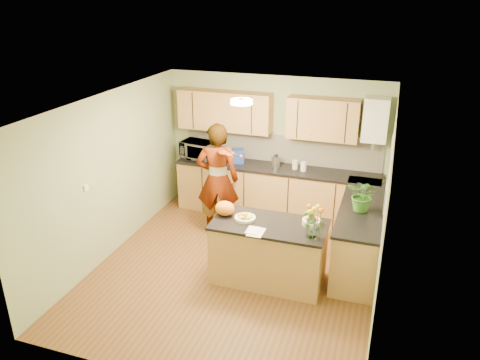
% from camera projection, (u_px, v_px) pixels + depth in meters
% --- Properties ---
extents(floor, '(4.50, 4.50, 0.00)m').
position_uv_depth(floor, '(235.00, 269.00, 6.95)').
color(floor, brown).
rests_on(floor, ground).
extents(ceiling, '(4.00, 4.50, 0.02)m').
position_uv_depth(ceiling, '(234.00, 104.00, 6.00)').
color(ceiling, silver).
rests_on(ceiling, wall_back).
extents(wall_back, '(4.00, 0.02, 2.50)m').
position_uv_depth(wall_back, '(275.00, 145.00, 8.45)').
color(wall_back, '#93A576').
rests_on(wall_back, floor).
extents(wall_front, '(4.00, 0.02, 2.50)m').
position_uv_depth(wall_front, '(159.00, 282.00, 4.50)').
color(wall_front, '#93A576').
rests_on(wall_front, floor).
extents(wall_left, '(0.02, 4.50, 2.50)m').
position_uv_depth(wall_left, '(110.00, 176.00, 7.06)').
color(wall_left, '#93A576').
rests_on(wall_left, floor).
extents(wall_right, '(0.02, 4.50, 2.50)m').
position_uv_depth(wall_right, '(384.00, 213.00, 5.89)').
color(wall_right, '#93A576').
rests_on(wall_right, floor).
extents(back_counter, '(3.64, 0.62, 0.94)m').
position_uv_depth(back_counter, '(275.00, 191.00, 8.45)').
color(back_counter, tan).
rests_on(back_counter, floor).
extents(right_counter, '(0.62, 2.24, 0.94)m').
position_uv_depth(right_counter, '(360.00, 233.00, 7.02)').
color(right_counter, tan).
rests_on(right_counter, floor).
extents(splashback, '(3.60, 0.02, 0.52)m').
position_uv_depth(splashback, '(280.00, 148.00, 8.43)').
color(splashback, white).
rests_on(splashback, back_counter).
extents(upper_cabinets, '(3.20, 0.34, 0.70)m').
position_uv_depth(upper_cabinets, '(264.00, 114.00, 8.13)').
color(upper_cabinets, tan).
rests_on(upper_cabinets, wall_back).
extents(boiler, '(0.40, 0.30, 0.86)m').
position_uv_depth(boiler, '(376.00, 120.00, 7.57)').
color(boiler, white).
rests_on(boiler, wall_back).
extents(window_right, '(0.01, 1.30, 1.05)m').
position_uv_depth(window_right, '(388.00, 174.00, 6.31)').
color(window_right, white).
rests_on(window_right, wall_right).
extents(light_switch, '(0.02, 0.09, 0.09)m').
position_uv_depth(light_switch, '(86.00, 188.00, 6.51)').
color(light_switch, white).
rests_on(light_switch, wall_left).
extents(ceiling_lamp, '(0.30, 0.30, 0.07)m').
position_uv_depth(ceiling_lamp, '(242.00, 102.00, 6.28)').
color(ceiling_lamp, '#FFEABF').
rests_on(ceiling_lamp, ceiling).
extents(peninsula_island, '(1.57, 0.80, 0.90)m').
position_uv_depth(peninsula_island, '(269.00, 252.00, 6.55)').
color(peninsula_island, tan).
rests_on(peninsula_island, floor).
extents(fruit_dish, '(0.29, 0.29, 0.10)m').
position_uv_depth(fruit_dish, '(245.00, 217.00, 6.47)').
color(fruit_dish, beige).
rests_on(fruit_dish, peninsula_island).
extents(orange_bowl, '(0.25, 0.25, 0.15)m').
position_uv_depth(orange_bowl, '(312.00, 220.00, 6.33)').
color(orange_bowl, beige).
rests_on(orange_bowl, peninsula_island).
extents(flower_vase, '(0.28, 0.28, 0.52)m').
position_uv_depth(flower_vase, '(312.00, 212.00, 5.92)').
color(flower_vase, silver).
rests_on(flower_vase, peninsula_island).
extents(orange_bag, '(0.34, 0.32, 0.21)m').
position_uv_depth(orange_bag, '(225.00, 208.00, 6.58)').
color(orange_bag, orange).
rests_on(orange_bag, peninsula_island).
extents(papers, '(0.20, 0.27, 0.01)m').
position_uv_depth(papers, '(256.00, 232.00, 6.14)').
color(papers, white).
rests_on(papers, peninsula_island).
extents(violinist, '(0.79, 0.62, 1.92)m').
position_uv_depth(violinist, '(218.00, 180.00, 7.68)').
color(violinist, '#E0AD89').
rests_on(violinist, floor).
extents(violin, '(0.64, 0.56, 0.16)m').
position_uv_depth(violin, '(224.00, 152.00, 7.21)').
color(violin, '#4D1304').
rests_on(violin, violinist).
extents(microwave, '(0.64, 0.48, 0.32)m').
position_uv_depth(microwave, '(198.00, 150.00, 8.66)').
color(microwave, white).
rests_on(microwave, back_counter).
extents(blue_box, '(0.37, 0.32, 0.25)m').
position_uv_depth(blue_box, '(235.00, 156.00, 8.47)').
color(blue_box, '#213C98').
rests_on(blue_box, back_counter).
extents(kettle, '(0.15, 0.15, 0.28)m').
position_uv_depth(kettle, '(276.00, 161.00, 8.24)').
color(kettle, '#B2B2B6').
rests_on(kettle, back_counter).
extents(jar_cream, '(0.12, 0.12, 0.16)m').
position_uv_depth(jar_cream, '(295.00, 165.00, 8.17)').
color(jar_cream, beige).
rests_on(jar_cream, back_counter).
extents(jar_white, '(0.11, 0.11, 0.16)m').
position_uv_depth(jar_white, '(304.00, 166.00, 8.08)').
color(jar_white, white).
rests_on(jar_white, back_counter).
extents(potted_plant, '(0.54, 0.51, 0.48)m').
position_uv_depth(potted_plant, '(364.00, 195.00, 6.56)').
color(potted_plant, '#377326').
rests_on(potted_plant, right_counter).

